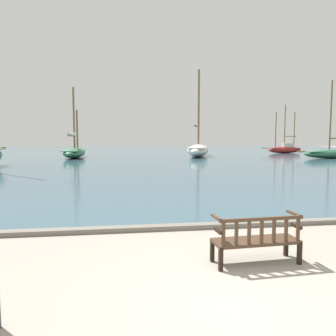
{
  "coord_description": "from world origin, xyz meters",
  "views": [
    {
      "loc": [
        -1.6,
        -4.21,
        2.33
      ],
      "look_at": [
        0.42,
        10.0,
        1.0
      ],
      "focal_mm": 35.0,
      "sensor_mm": 36.0,
      "label": 1
    }
  ],
  "objects_px": {
    "park_bench": "(257,239)",
    "sailboat_mid_starboard": "(285,149)",
    "sailboat_centre_channel": "(74,151)",
    "sailboat_far_starboard": "(330,153)",
    "sailboat_outer_starboard": "(198,150)"
  },
  "relations": [
    {
      "from": "sailboat_centre_channel",
      "to": "sailboat_mid_starboard",
      "type": "height_order",
      "value": "sailboat_centre_channel"
    },
    {
      "from": "sailboat_centre_channel",
      "to": "sailboat_mid_starboard",
      "type": "distance_m",
      "value": 29.65
    },
    {
      "from": "park_bench",
      "to": "sailboat_centre_channel",
      "type": "bearing_deg",
      "value": 103.35
    },
    {
      "from": "sailboat_centre_channel",
      "to": "sailboat_far_starboard",
      "type": "height_order",
      "value": "sailboat_far_starboard"
    },
    {
      "from": "sailboat_outer_starboard",
      "to": "sailboat_far_starboard",
      "type": "bearing_deg",
      "value": -22.44
    },
    {
      "from": "sailboat_outer_starboard",
      "to": "sailboat_mid_starboard",
      "type": "relative_size",
      "value": 1.48
    },
    {
      "from": "park_bench",
      "to": "sailboat_mid_starboard",
      "type": "distance_m",
      "value": 44.54
    },
    {
      "from": "sailboat_centre_channel",
      "to": "sailboat_mid_starboard",
      "type": "bearing_deg",
      "value": 13.16
    },
    {
      "from": "sailboat_mid_starboard",
      "to": "sailboat_far_starboard",
      "type": "bearing_deg",
      "value": -94.06
    },
    {
      "from": "park_bench",
      "to": "sailboat_centre_channel",
      "type": "height_order",
      "value": "sailboat_centre_channel"
    },
    {
      "from": "park_bench",
      "to": "sailboat_mid_starboard",
      "type": "bearing_deg",
      "value": 61.62
    },
    {
      "from": "sailboat_centre_channel",
      "to": "sailboat_mid_starboard",
      "type": "relative_size",
      "value": 1.26
    },
    {
      "from": "park_bench",
      "to": "sailboat_outer_starboard",
      "type": "bearing_deg",
      "value": 78.46
    },
    {
      "from": "park_bench",
      "to": "sailboat_centre_channel",
      "type": "distance_m",
      "value": 33.34
    },
    {
      "from": "sailboat_centre_channel",
      "to": "sailboat_outer_starboard",
      "type": "relative_size",
      "value": 0.85
    }
  ]
}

